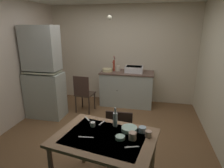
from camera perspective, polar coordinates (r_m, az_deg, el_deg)
ground_plane at (r=3.75m, az=-2.50°, el=-15.12°), size 4.89×4.89×0.00m
wall_back at (r=5.19m, az=2.99°, el=8.79°), size 3.93×0.10×2.52m
wall_left at (r=4.22m, az=-29.61°, el=4.75°), size 0.10×3.99×2.52m
hutch_cabinet at (r=4.43m, az=-19.76°, el=2.21°), size 0.81×0.48×2.01m
counter_cabinet at (r=4.99m, az=4.41°, el=-1.27°), size 1.34×0.64×0.88m
sink_basin at (r=4.83m, az=6.59°, el=4.41°), size 0.44×0.34×0.15m
hand_pump at (r=4.93m, az=0.56°, el=5.87°), size 0.05×0.27×0.39m
mixing_bowl_counter at (r=4.90m, az=-1.38°, el=4.20°), size 0.26×0.26×0.07m
stoneware_crock at (r=4.94m, az=1.72°, el=4.70°), size 0.13×0.13×0.14m
dining_table at (r=2.34m, az=-2.17°, el=-17.33°), size 1.27×1.01×0.77m
chair_far_side at (r=2.98m, az=2.42°, el=-14.09°), size 0.41×0.41×0.84m
chair_by_counter at (r=4.55m, az=-8.43°, el=-2.63°), size 0.44×0.44×0.91m
serving_bowl_wide at (r=2.39m, az=5.18°, el=-13.19°), size 0.19×0.19×0.05m
soup_bowl_small at (r=2.23m, az=2.45°, el=-15.65°), size 0.11×0.11×0.04m
teacup_mint at (r=2.48m, az=-5.75°, el=-11.88°), size 0.06×0.06×0.06m
mug_tall at (r=2.37m, az=9.04°, el=-13.30°), size 0.09×0.09×0.07m
mug_dark at (r=2.30m, az=10.81°, el=-14.41°), size 0.08×0.08×0.07m
teacup_cream at (r=2.22m, az=6.12°, el=-15.12°), size 0.09×0.09×0.08m
glass_bottle at (r=2.44m, az=0.97°, el=-10.37°), size 0.06×0.06×0.25m
table_knife at (r=2.28m, az=-7.75°, el=-15.43°), size 0.17×0.03×0.00m
teaspoon_near_bowl at (r=2.56m, az=-3.07°, el=-11.50°), size 0.06×0.13×0.00m
teaspoon_by_cup at (r=2.68m, az=-7.42°, el=-10.21°), size 0.12×0.13×0.00m
serving_spoon at (r=2.12m, az=5.95°, el=-18.17°), size 0.15×0.07×0.00m
pendant_bulb at (r=3.54m, az=-0.71°, el=19.25°), size 0.08×0.08×0.08m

